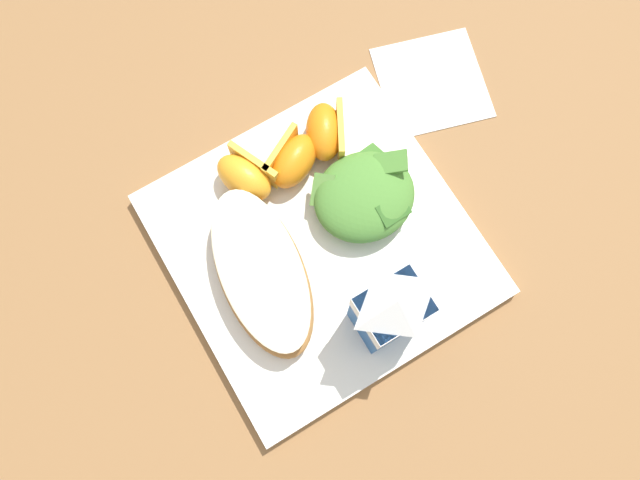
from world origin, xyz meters
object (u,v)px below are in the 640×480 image
at_px(orange_wedge_rear, 245,176).
at_px(orange_wedge_front, 326,132).
at_px(orange_wedge_middle, 293,160).
at_px(white_plate, 320,245).
at_px(milk_carton, 391,310).
at_px(paper_napkin, 432,82).
at_px(cheesy_pizza_bread, 259,268).
at_px(green_salad_pile, 364,196).

bearing_deg(orange_wedge_rear, orange_wedge_front, 179.75).
bearing_deg(orange_wedge_front, orange_wedge_middle, 11.82).
xyz_separation_m(white_plate, orange_wedge_rear, (0.03, -0.09, 0.03)).
height_order(milk_carton, orange_wedge_rear, milk_carton).
bearing_deg(milk_carton, paper_napkin, -134.09).
height_order(orange_wedge_middle, paper_napkin, orange_wedge_middle).
bearing_deg(milk_carton, orange_wedge_rear, -76.51).
height_order(cheesy_pizza_bread, green_salad_pile, green_salad_pile).
bearing_deg(paper_napkin, orange_wedge_front, 1.80).
relative_size(orange_wedge_front, paper_napkin, 0.64).
bearing_deg(orange_wedge_middle, green_salad_pile, 121.05).
relative_size(orange_wedge_front, orange_wedge_middle, 1.00).
bearing_deg(white_plate, milk_carton, 98.27).
bearing_deg(paper_napkin, orange_wedge_rear, 0.98).
xyz_separation_m(milk_carton, orange_wedge_rear, (0.04, -0.19, -0.04)).
xyz_separation_m(cheesy_pizza_bread, green_salad_pile, (-0.12, -0.01, 0.00)).
xyz_separation_m(cheesy_pizza_bread, orange_wedge_middle, (-0.08, -0.08, 0.00)).
bearing_deg(orange_wedge_front, orange_wedge_rear, -0.25).
xyz_separation_m(green_salad_pile, orange_wedge_middle, (0.04, -0.07, -0.00)).
height_order(cheesy_pizza_bread, orange_wedge_middle, orange_wedge_middle).
height_order(milk_carton, paper_napkin, milk_carton).
relative_size(milk_carton, paper_napkin, 1.00).
distance_m(cheesy_pizza_bread, paper_napkin, 0.28).
xyz_separation_m(milk_carton, paper_napkin, (-0.18, -0.19, -0.07)).
height_order(orange_wedge_rear, paper_napkin, orange_wedge_rear).
bearing_deg(green_salad_pile, milk_carton, 67.85).
height_order(milk_carton, orange_wedge_front, milk_carton).
bearing_deg(cheesy_pizza_bread, orange_wedge_middle, -136.73).
distance_m(green_salad_pile, orange_wedge_front, 0.08).
height_order(white_plate, cheesy_pizza_bread, cheesy_pizza_bread).
distance_m(orange_wedge_front, orange_wedge_middle, 0.04).
distance_m(green_salad_pile, milk_carton, 0.12).
relative_size(green_salad_pile, milk_carton, 0.95).
xyz_separation_m(green_salad_pile, paper_napkin, (-0.14, -0.08, -0.03)).
relative_size(green_salad_pile, orange_wedge_middle, 1.50).
bearing_deg(orange_wedge_front, milk_carton, 75.79).
xyz_separation_m(white_plate, paper_napkin, (-0.20, -0.09, -0.01)).
bearing_deg(green_salad_pile, paper_napkin, -149.81).
xyz_separation_m(white_plate, orange_wedge_middle, (-0.02, -0.08, 0.03)).
distance_m(white_plate, orange_wedge_rear, 0.10).
distance_m(orange_wedge_rear, paper_napkin, 0.23).
bearing_deg(green_salad_pile, cheesy_pizza_bread, 4.09).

